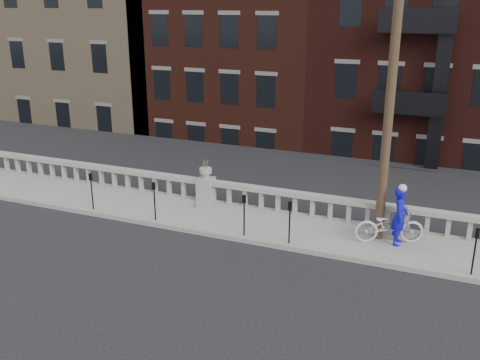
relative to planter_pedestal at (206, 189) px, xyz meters
The scene contains 13 objects.
ground 4.04m from the planter_pedestal, 90.00° to the right, with size 120.00×120.00×0.00m, color black.
sidewalk 1.21m from the planter_pedestal, 90.00° to the right, with size 32.00×2.20×0.15m, color gray.
balustrade 0.19m from the planter_pedestal, ahead, with size 28.00×0.34×1.03m.
planter_pedestal is the anchor object (origin of this frame).
lower_level 19.19m from the planter_pedestal, 88.31° to the left, with size 80.00×44.00×20.80m.
utility_pole 7.61m from the planter_pedestal, ahead, with size 1.60×0.28×10.00m.
parking_meter_a 4.06m from the planter_pedestal, 153.68° to the right, with size 0.10×0.09×1.36m.
parking_meter_b 2.09m from the planter_pedestal, 120.39° to the right, with size 0.10×0.09×1.36m.
parking_meter_c 2.86m from the planter_pedestal, 39.07° to the right, with size 0.10×0.09×1.36m.
parking_meter_d 4.13m from the planter_pedestal, 25.84° to the right, with size 0.10×0.09×1.36m.
parking_meter_e 9.12m from the planter_pedestal, 11.38° to the right, with size 0.10×0.09×1.36m.
bicycle 6.57m from the planter_pedestal, ahead, with size 0.74×2.11×1.11m, color silver.
cyclist 6.85m from the planter_pedestal, ahead, with size 0.67×0.44×1.83m, color #0E0CC0.
Camera 1 is at (8.10, -12.35, 7.24)m, focal length 40.00 mm.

